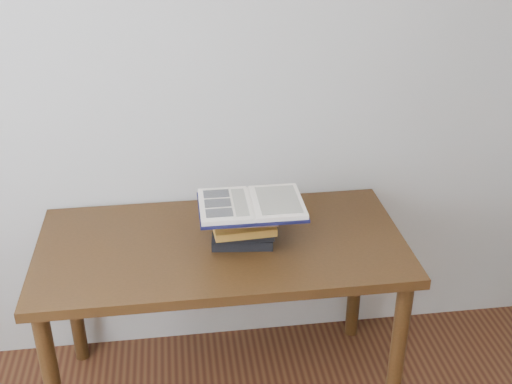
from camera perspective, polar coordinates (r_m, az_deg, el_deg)
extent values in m
cube|color=beige|center=(2.53, -5.42, 10.87)|extent=(3.50, 0.04, 2.60)
cube|color=#3F240F|center=(2.43, -3.08, -4.82)|extent=(1.38, 0.69, 0.04)
cylinder|color=#3F240F|center=(2.55, 12.43, -14.15)|extent=(0.06, 0.06, 0.70)
cylinder|color=#3F240F|center=(2.91, -15.98, -8.70)|extent=(0.06, 0.06, 0.70)
cylinder|color=#3F240F|center=(2.97, 8.89, -7.01)|extent=(0.06, 0.06, 0.70)
cube|color=black|center=(2.41, -1.24, -4.04)|extent=(0.24, 0.17, 0.04)
cube|color=black|center=(2.39, -1.06, -3.35)|extent=(0.23, 0.16, 0.03)
cube|color=#B36928|center=(2.37, -1.19, -2.87)|extent=(0.23, 0.19, 0.03)
cube|color=#9E7251|center=(2.37, -0.81, -2.01)|extent=(0.23, 0.15, 0.03)
cube|color=maroon|center=(2.36, -0.79, -1.34)|extent=(0.23, 0.17, 0.03)
cube|color=black|center=(2.32, -0.43, -1.34)|extent=(0.38, 0.27, 0.01)
cube|color=#EEE3CD|center=(2.30, -2.78, -1.19)|extent=(0.18, 0.25, 0.02)
cube|color=#EEE3CD|center=(2.32, 1.90, -0.90)|extent=(0.18, 0.25, 0.02)
cylinder|color=#EEE3CD|center=(2.31, -0.43, -1.08)|extent=(0.01, 0.25, 0.01)
cube|color=black|center=(2.36, -3.56, -0.15)|extent=(0.09, 0.06, 0.00)
cube|color=black|center=(2.30, -3.43, -0.98)|extent=(0.09, 0.06, 0.00)
cube|color=black|center=(2.24, -3.28, -1.85)|extent=(0.09, 0.06, 0.00)
cube|color=beige|center=(2.30, -1.43, -0.89)|extent=(0.05, 0.21, 0.00)
cube|color=beige|center=(2.32, 2.00, -0.68)|extent=(0.15, 0.21, 0.00)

